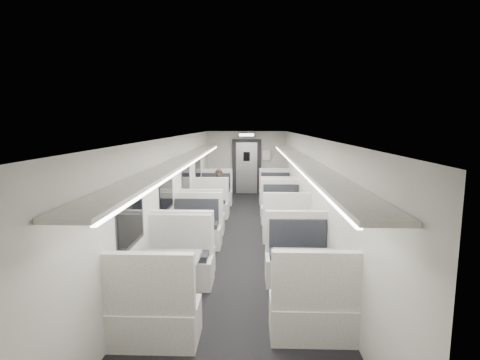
# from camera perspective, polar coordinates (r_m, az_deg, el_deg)

# --- Properties ---
(room) EXTENTS (3.24, 12.24, 2.64)m
(room) POSITION_cam_1_polar(r_m,az_deg,el_deg) (8.40, 0.39, -1.56)
(room) COLOR black
(room) RESTS_ON ground
(booth_left_a) EXTENTS (1.08, 2.19, 1.17)m
(booth_left_a) POSITION_cam_1_polar(r_m,az_deg,el_deg) (11.76, -4.08, -2.66)
(booth_left_a) COLOR white
(booth_left_a) RESTS_ON room
(booth_left_b) EXTENTS (1.04, 2.11, 1.13)m
(booth_left_b) POSITION_cam_1_polar(r_m,az_deg,el_deg) (10.06, -5.11, -4.67)
(booth_left_b) COLOR white
(booth_left_b) RESTS_ON room
(booth_left_c) EXTENTS (1.08, 2.19, 1.17)m
(booth_left_c) POSITION_cam_1_polar(r_m,az_deg,el_deg) (7.55, -7.56, -9.13)
(booth_left_c) COLOR white
(booth_left_c) RESTS_ON room
(booth_left_d) EXTENTS (1.12, 2.28, 1.22)m
(booth_left_d) POSITION_cam_1_polar(r_m,az_deg,el_deg) (5.72, -10.91, -14.98)
(booth_left_d) COLOR white
(booth_left_d) RESTS_ON room
(booth_right_a) EXTENTS (1.08, 2.19, 1.17)m
(booth_right_a) POSITION_cam_1_polar(r_m,az_deg,el_deg) (11.91, 5.64, -2.54)
(booth_right_a) COLOR white
(booth_right_a) RESTS_ON room
(booth_right_b) EXTENTS (1.08, 2.18, 1.17)m
(booth_right_b) POSITION_cam_1_polar(r_m,az_deg,el_deg) (9.48, 6.61, -5.44)
(booth_right_b) COLOR white
(booth_right_b) RESTS_ON room
(booth_right_c) EXTENTS (1.00, 2.03, 1.08)m
(booth_right_c) POSITION_cam_1_polar(r_m,az_deg,el_deg) (7.99, 7.52, -8.34)
(booth_right_c) COLOR white
(booth_right_c) RESTS_ON room
(booth_right_d) EXTENTS (1.10, 2.23, 1.19)m
(booth_right_d) POSITION_cam_1_polar(r_m,az_deg,el_deg) (5.80, 9.84, -14.69)
(booth_right_d) COLOR white
(booth_right_d) RESTS_ON room
(passenger) EXTENTS (0.57, 0.44, 1.39)m
(passenger) POSITION_cam_1_polar(r_m,az_deg,el_deg) (10.90, -3.18, -1.93)
(passenger) COLOR black
(passenger) RESTS_ON room
(window_a) EXTENTS (0.02, 1.18, 0.84)m
(window_a) POSITION_cam_1_polar(r_m,az_deg,el_deg) (11.87, -6.38, 2.09)
(window_a) COLOR black
(window_a) RESTS_ON room
(window_b) EXTENTS (0.02, 1.18, 0.84)m
(window_b) POSITION_cam_1_polar(r_m,az_deg,el_deg) (9.71, -8.23, 0.62)
(window_b) COLOR black
(window_b) RESTS_ON room
(window_c) EXTENTS (0.02, 1.18, 0.84)m
(window_c) POSITION_cam_1_polar(r_m,az_deg,el_deg) (7.58, -11.12, -1.67)
(window_c) COLOR black
(window_c) RESTS_ON room
(window_d) EXTENTS (0.02, 1.18, 0.84)m
(window_d) POSITION_cam_1_polar(r_m,az_deg,el_deg) (5.51, -16.25, -5.72)
(window_d) COLOR black
(window_d) RESTS_ON room
(luggage_rack_left) EXTENTS (0.46, 10.40, 0.09)m
(luggage_rack_left) POSITION_cam_1_polar(r_m,az_deg,el_deg) (8.14, -8.46, 3.11)
(luggage_rack_left) COLOR white
(luggage_rack_left) RESTS_ON room
(luggage_rack_right) EXTENTS (0.46, 10.40, 0.09)m
(luggage_rack_right) POSITION_cam_1_polar(r_m,az_deg,el_deg) (8.07, 9.22, 3.05)
(luggage_rack_right) COLOR white
(luggage_rack_right) RESTS_ON room
(vestibule_door) EXTENTS (1.10, 0.13, 2.10)m
(vestibule_door) POSITION_cam_1_polar(r_m,az_deg,el_deg) (14.30, 1.01, 1.99)
(vestibule_door) COLOR black
(vestibule_door) RESTS_ON room
(exit_sign) EXTENTS (0.62, 0.12, 0.16)m
(exit_sign) POSITION_cam_1_polar(r_m,az_deg,el_deg) (13.72, 0.99, 6.90)
(exit_sign) COLOR black
(exit_sign) RESTS_ON room
(wall_notice) EXTENTS (0.32, 0.02, 0.40)m
(wall_notice) POSITION_cam_1_polar(r_m,az_deg,el_deg) (14.25, 4.04, 3.80)
(wall_notice) COLOR white
(wall_notice) RESTS_ON room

